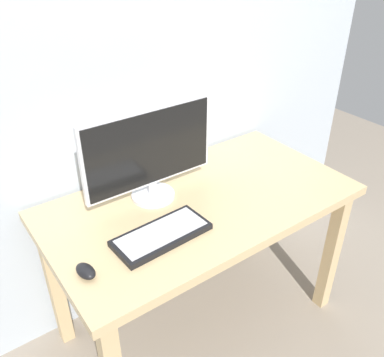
{
  "coord_description": "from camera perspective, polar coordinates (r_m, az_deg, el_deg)",
  "views": [
    {
      "loc": [
        -0.9,
        -1.18,
        1.79
      ],
      "look_at": [
        -0.05,
        0.0,
        0.89
      ],
      "focal_mm": 38.74,
      "sensor_mm": 36.0,
      "label": 1
    }
  ],
  "objects": [
    {
      "name": "ground_plane",
      "position": [
        2.32,
        1.01,
        -18.69
      ],
      "size": [
        6.0,
        6.0,
        0.0
      ],
      "primitive_type": "plane",
      "color": "gray"
    },
    {
      "name": "wall_back",
      "position": [
        1.84,
        -6.68,
        22.51
      ],
      "size": [
        2.84,
        0.04,
        3.0
      ],
      "primitive_type": "cube",
      "color": "#B2BCC6",
      "rests_on": "ground_plane"
    },
    {
      "name": "desk",
      "position": [
        1.85,
        1.2,
        -5.39
      ],
      "size": [
        1.34,
        0.73,
        0.77
      ],
      "color": "tan",
      "rests_on": "ground_plane"
    },
    {
      "name": "monitor",
      "position": [
        1.71,
        -5.85,
        3.55
      ],
      "size": [
        0.59,
        0.19,
        0.4
      ],
      "color": "silver",
      "rests_on": "desk"
    },
    {
      "name": "keyboard_primary",
      "position": [
        1.58,
        -4.22,
        -7.71
      ],
      "size": [
        0.38,
        0.18,
        0.03
      ],
      "color": "black",
      "rests_on": "desk"
    },
    {
      "name": "mouse",
      "position": [
        1.47,
        -14.43,
        -12.24
      ],
      "size": [
        0.07,
        0.1,
        0.04
      ],
      "primitive_type": "ellipsoid",
      "rotation": [
        0.0,
        0.0,
        0.16
      ],
      "color": "black",
      "rests_on": "desk"
    }
  ]
}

